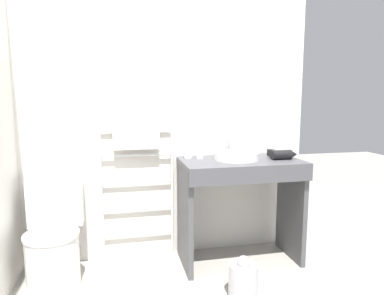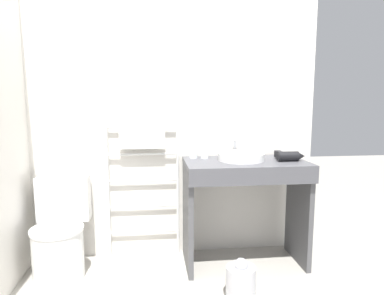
{
  "view_description": "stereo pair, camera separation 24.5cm",
  "coord_description": "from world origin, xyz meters",
  "px_view_note": "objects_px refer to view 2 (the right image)",
  "views": [
    {
      "loc": [
        -0.39,
        -1.65,
        1.37
      ],
      "look_at": [
        0.13,
        0.72,
        1.03
      ],
      "focal_mm": 32.0,
      "sensor_mm": 36.0,
      "label": 1
    },
    {
      "loc": [
        -0.15,
        -1.69,
        1.37
      ],
      "look_at": [
        0.13,
        0.72,
        1.03
      ],
      "focal_mm": 32.0,
      "sensor_mm": 36.0,
      "label": 2
    }
  ],
  "objects_px": {
    "sink_basin": "(241,156)",
    "trash_bin": "(241,282)",
    "cup_near_wall": "(193,152)",
    "cup_near_edge": "(205,153)",
    "towel_radiator": "(143,162)",
    "toilet": "(60,236)",
    "hair_dryer": "(288,156)"
  },
  "relations": [
    {
      "from": "towel_radiator",
      "to": "sink_basin",
      "type": "bearing_deg",
      "value": -14.81
    },
    {
      "from": "cup_near_edge",
      "to": "hair_dryer",
      "type": "xyz_separation_m",
      "value": [
        0.66,
        -0.18,
        -0.01
      ]
    },
    {
      "from": "sink_basin",
      "to": "cup_near_edge",
      "type": "xyz_separation_m",
      "value": [
        -0.28,
        0.11,
        0.02
      ]
    },
    {
      "from": "towel_radiator",
      "to": "cup_near_wall",
      "type": "xyz_separation_m",
      "value": [
        0.43,
        -0.07,
        0.09
      ]
    },
    {
      "from": "hair_dryer",
      "to": "towel_radiator",
      "type": "bearing_deg",
      "value": 166.63
    },
    {
      "from": "sink_basin",
      "to": "cup_near_wall",
      "type": "height_order",
      "value": "cup_near_wall"
    },
    {
      "from": "sink_basin",
      "to": "hair_dryer",
      "type": "xyz_separation_m",
      "value": [
        0.37,
        -0.07,
        0.01
      ]
    },
    {
      "from": "sink_basin",
      "to": "cup_near_wall",
      "type": "relative_size",
      "value": 3.75
    },
    {
      "from": "sink_basin",
      "to": "cup_near_edge",
      "type": "bearing_deg",
      "value": 158.05
    },
    {
      "from": "towel_radiator",
      "to": "sink_basin",
      "type": "relative_size",
      "value": 3.13
    },
    {
      "from": "cup_near_wall",
      "to": "hair_dryer",
      "type": "height_order",
      "value": "cup_near_wall"
    },
    {
      "from": "sink_basin",
      "to": "toilet",
      "type": "bearing_deg",
      "value": -178.51
    },
    {
      "from": "towel_radiator",
      "to": "cup_near_wall",
      "type": "relative_size",
      "value": 11.72
    },
    {
      "from": "toilet",
      "to": "cup_near_wall",
      "type": "relative_size",
      "value": 7.55
    },
    {
      "from": "cup_near_edge",
      "to": "sink_basin",
      "type": "bearing_deg",
      "value": -21.95
    },
    {
      "from": "cup_near_wall",
      "to": "trash_bin",
      "type": "distance_m",
      "value": 1.08
    },
    {
      "from": "toilet",
      "to": "towel_radiator",
      "type": "distance_m",
      "value": 0.87
    },
    {
      "from": "toilet",
      "to": "cup_near_wall",
      "type": "bearing_deg",
      "value": 9.68
    },
    {
      "from": "sink_basin",
      "to": "hair_dryer",
      "type": "distance_m",
      "value": 0.38
    },
    {
      "from": "sink_basin",
      "to": "hair_dryer",
      "type": "height_order",
      "value": "hair_dryer"
    },
    {
      "from": "towel_radiator",
      "to": "cup_near_wall",
      "type": "bearing_deg",
      "value": -8.98
    },
    {
      "from": "sink_basin",
      "to": "cup_near_wall",
      "type": "bearing_deg",
      "value": 158.98
    },
    {
      "from": "toilet",
      "to": "cup_near_wall",
      "type": "distance_m",
      "value": 1.25
    },
    {
      "from": "toilet",
      "to": "towel_radiator",
      "type": "xyz_separation_m",
      "value": [
        0.65,
        0.25,
        0.53
      ]
    },
    {
      "from": "cup_near_edge",
      "to": "trash_bin",
      "type": "distance_m",
      "value": 1.05
    },
    {
      "from": "towel_radiator",
      "to": "cup_near_edge",
      "type": "height_order",
      "value": "towel_radiator"
    },
    {
      "from": "toilet",
      "to": "trash_bin",
      "type": "distance_m",
      "value": 1.42
    },
    {
      "from": "cup_near_edge",
      "to": "trash_bin",
      "type": "height_order",
      "value": "cup_near_edge"
    },
    {
      "from": "cup_near_edge",
      "to": "trash_bin",
      "type": "xyz_separation_m",
      "value": [
        0.16,
        -0.66,
        -0.8
      ]
    },
    {
      "from": "sink_basin",
      "to": "trash_bin",
      "type": "distance_m",
      "value": 0.96
    },
    {
      "from": "sink_basin",
      "to": "trash_bin",
      "type": "xyz_separation_m",
      "value": [
        -0.13,
        -0.54,
        -0.78
      ]
    },
    {
      "from": "trash_bin",
      "to": "toilet",
      "type": "bearing_deg",
      "value": 159.03
    }
  ]
}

